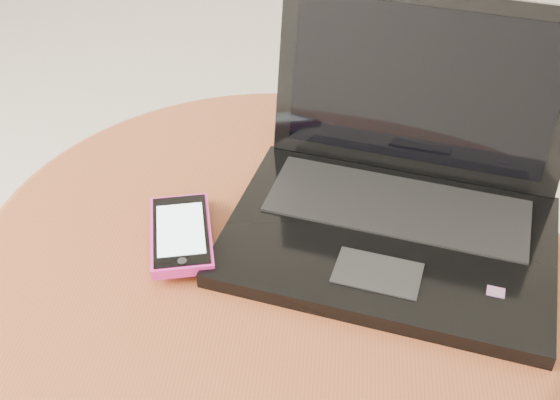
# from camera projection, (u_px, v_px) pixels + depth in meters

# --- Properties ---
(table) EXTENTS (0.70, 0.70, 0.56)m
(table) POSITION_uv_depth(u_px,v_px,m) (272.00, 309.00, 0.90)
(table) COLOR #4F2810
(table) RESTS_ON ground
(laptop) EXTENTS (0.42, 0.37, 0.24)m
(laptop) POSITION_uv_depth(u_px,v_px,m) (398.00, 194.00, 0.82)
(laptop) COLOR black
(laptop) RESTS_ON table
(phone_black) EXTENTS (0.08, 0.13, 0.01)m
(phone_black) POSITION_uv_depth(u_px,v_px,m) (181.00, 232.00, 0.83)
(phone_black) COLOR black
(phone_black) RESTS_ON table
(phone_pink) EXTENTS (0.10, 0.14, 0.02)m
(phone_pink) POSITION_uv_depth(u_px,v_px,m) (181.00, 234.00, 0.81)
(phone_pink) COLOR #D4268C
(phone_pink) RESTS_ON phone_black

